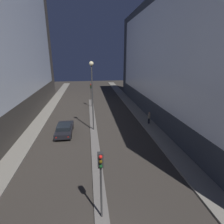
# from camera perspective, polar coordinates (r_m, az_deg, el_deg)

# --- Properties ---
(building_right) EXTENTS (6.01, 41.61, 18.17)m
(building_right) POSITION_cam_1_polar(r_m,az_deg,el_deg) (29.07, 18.52, 15.87)
(building_right) COLOR #2D333D
(building_right) RESTS_ON ground
(median_strip) EXTENTS (0.91, 32.85, 0.12)m
(median_strip) POSITION_cam_1_polar(r_m,az_deg,el_deg) (24.76, -6.08, -5.06)
(median_strip) COLOR #66605B
(median_strip) RESTS_ON ground
(traffic_light_near) EXTENTS (0.32, 0.42, 4.52)m
(traffic_light_near) POSITION_cam_1_polar(r_m,az_deg,el_deg) (10.42, -3.69, -18.86)
(traffic_light_near) COLOR #383838
(traffic_light_near) RESTS_ON median_strip
(traffic_light_mid) EXTENTS (0.32, 0.42, 4.52)m
(traffic_light_mid) POSITION_cam_1_polar(r_m,az_deg,el_deg) (34.19, -6.93, 7.24)
(traffic_light_mid) COLOR #383838
(traffic_light_mid) RESTS_ON median_strip
(street_lamp) EXTENTS (0.54, 0.54, 8.93)m
(street_lamp) POSITION_cam_1_polar(r_m,az_deg,el_deg) (22.29, -6.53, 8.92)
(street_lamp) COLOR #383838
(street_lamp) RESTS_ON median_strip
(car_left_lane) EXTENTS (1.95, 4.79, 1.41)m
(car_left_lane) POSITION_cam_1_polar(r_m,az_deg,el_deg) (23.31, -15.24, -5.33)
(car_left_lane) COLOR black
(car_left_lane) RESTS_ON ground
(pedestrian_on_right_sidewalk) EXTENTS (0.38, 0.38, 1.73)m
(pedestrian_on_right_sidewalk) POSITION_cam_1_polar(r_m,az_deg,el_deg) (26.13, 12.00, -1.75)
(pedestrian_on_right_sidewalk) COLOR black
(pedestrian_on_right_sidewalk) RESTS_ON sidewalk_right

